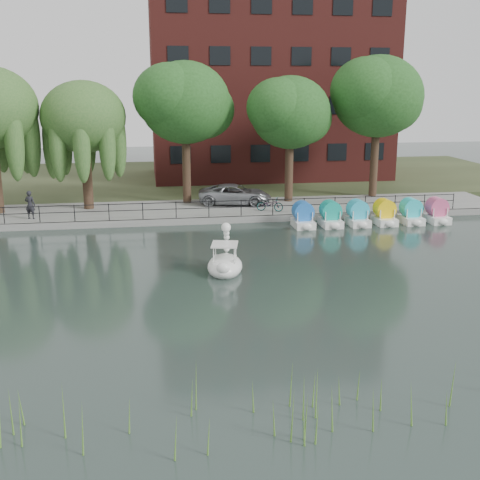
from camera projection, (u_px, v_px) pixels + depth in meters
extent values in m
plane|color=#3A4C49|center=(243.00, 296.00, 24.31)|extent=(120.00, 120.00, 0.00)
cube|color=gray|center=(205.00, 211.00, 39.55)|extent=(40.00, 6.00, 0.40)
cube|color=gray|center=(209.00, 221.00, 36.73)|extent=(40.00, 0.25, 0.40)
cube|color=#47512D|center=(189.00, 179.00, 52.94)|extent=(60.00, 22.00, 0.36)
cylinder|color=black|center=(209.00, 202.00, 36.63)|extent=(32.00, 0.04, 0.04)
cylinder|color=black|center=(209.00, 208.00, 36.73)|extent=(32.00, 0.04, 0.04)
cylinder|color=black|center=(209.00, 209.00, 36.75)|extent=(0.05, 0.05, 1.00)
cube|color=#4C1E16|center=(268.00, 71.00, 51.65)|extent=(20.00, 10.00, 18.00)
cylinder|color=#473323|center=(87.00, 180.00, 38.87)|extent=(0.60, 0.60, 3.80)
ellipsoid|color=#527636|center=(83.00, 117.00, 37.85)|extent=(5.32, 5.32, 4.52)
cylinder|color=#473323|center=(187.00, 170.00, 40.70)|extent=(0.60, 0.60, 4.50)
ellipsoid|color=#2D6928|center=(185.00, 103.00, 39.57)|extent=(6.00, 6.00, 5.10)
cylinder|color=#473323|center=(289.00, 172.00, 41.31)|extent=(0.60, 0.60, 4.05)
ellipsoid|color=#2D6928|center=(290.00, 112.00, 40.29)|extent=(5.40, 5.40, 4.59)
cylinder|color=#473323|center=(374.00, 163.00, 43.14)|extent=(0.60, 0.60, 4.72)
ellipsoid|color=#2D6928|center=(378.00, 96.00, 41.95)|extent=(6.30, 6.30, 5.36)
imported|color=gray|center=(235.00, 193.00, 40.47)|extent=(3.61, 5.96, 1.55)
imported|color=gray|center=(270.00, 203.00, 38.36)|extent=(1.19, 1.82, 1.00)
imported|color=black|center=(30.00, 203.00, 36.07)|extent=(0.83, 0.69, 1.98)
ellipsoid|color=white|center=(225.00, 266.00, 27.34)|extent=(2.05, 2.77, 0.56)
cube|color=white|center=(225.00, 261.00, 27.18)|extent=(1.22, 1.30, 0.28)
cube|color=white|center=(225.00, 244.00, 27.02)|extent=(1.39, 1.46, 0.06)
ellipsoid|color=white|center=(223.00, 268.00, 26.25)|extent=(0.66, 0.56, 0.52)
sphere|color=white|center=(226.00, 227.00, 27.73)|extent=(0.45, 0.45, 0.45)
cone|color=black|center=(226.00, 226.00, 28.02)|extent=(0.23, 0.27, 0.19)
cylinder|color=yellow|center=(226.00, 227.00, 27.90)|extent=(0.25, 0.14, 0.24)
cube|color=white|center=(303.00, 224.00, 35.85)|extent=(1.15, 1.70, 0.44)
cylinder|color=blue|center=(303.00, 211.00, 35.76)|extent=(0.90, 1.20, 0.90)
cube|color=white|center=(331.00, 223.00, 36.10)|extent=(1.15, 1.70, 0.44)
cylinder|color=#13A28E|center=(331.00, 210.00, 36.02)|extent=(0.90, 1.20, 0.90)
cube|color=white|center=(358.00, 222.00, 36.36)|extent=(1.15, 1.70, 0.44)
cylinder|color=#2BB5D7|center=(358.00, 210.00, 36.27)|extent=(0.90, 1.20, 0.90)
cube|color=white|center=(384.00, 221.00, 36.61)|extent=(1.15, 1.70, 0.44)
cylinder|color=yellow|center=(385.00, 209.00, 36.52)|extent=(0.90, 1.20, 0.90)
cube|color=white|center=(411.00, 220.00, 36.86)|extent=(1.15, 1.70, 0.44)
cylinder|color=#28C5D2|center=(411.00, 208.00, 36.77)|extent=(0.90, 1.20, 0.90)
cube|color=white|center=(437.00, 219.00, 37.11)|extent=(1.15, 1.70, 0.44)
cylinder|color=#D45184|center=(437.00, 207.00, 37.02)|extent=(0.90, 1.20, 0.90)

